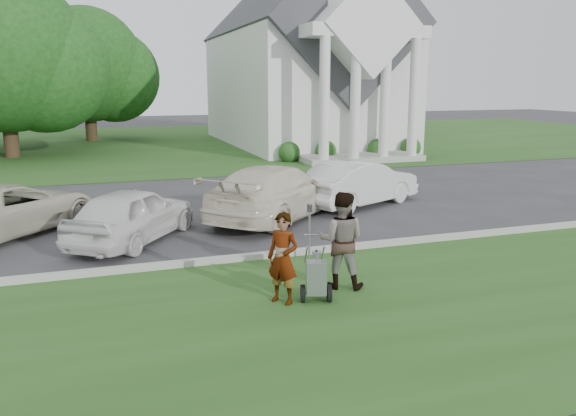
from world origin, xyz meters
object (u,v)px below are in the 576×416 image
person_right (341,241)px  car_d (359,183)px  person_left (283,259)px  car_b (132,214)px  car_c (276,192)px  church (304,50)px  striping_cart (316,279)px  tree_left (2,59)px  car_a (9,208)px  parking_meter_near (309,225)px  tree_back (87,70)px

person_right → car_d: bearing=-89.3°
person_left → car_b: bearing=163.5°
car_d → car_c: bearing=80.6°
person_left → car_d: person_left is taller
church → car_b: bearing=-120.7°
striping_cart → person_left: 0.71m
tree_left → person_left: tree_left is taller
person_right → car_a: 9.25m
parking_meter_near → person_left: bearing=-121.7°
tree_back → car_c: tree_back is taller
church → tree_left: size_ratio=2.27×
parking_meter_near → tree_back: bearing=98.8°
tree_left → car_c: 20.47m
person_left → car_d: bearing=104.5°
tree_left → person_right: bearing=-69.9°
parking_meter_near → car_d: (3.60, 4.97, -0.09)m
striping_cart → person_right: size_ratio=0.63×
person_right → person_left: bearing=46.2°
church → car_d: (-4.76, -18.06, -5.21)m
tree_left → striping_cart: (7.92, -24.18, -4.67)m
car_c → car_b: bearing=62.8°
tree_back → car_a: (-1.94, -25.14, -4.06)m
church → tree_back: church is taller
striping_cart → car_b: car_b is taller
church → car_b: church is taller
parking_meter_near → person_right: bearing=-90.5°
parking_meter_near → car_a: car_a is taller
tree_back → church: bearing=-27.8°
church → car_c: church is taller
parking_meter_near → car_d: 6.14m
car_b → car_c: size_ratio=0.76×
car_c → car_d: size_ratio=1.21×
car_a → car_b: bearing=-169.5°
parking_meter_near → car_d: car_d is taller
person_left → car_c: size_ratio=0.31×
person_left → car_a: 8.68m
tree_back → car_c: size_ratio=1.78×
church → person_right: church is taller
car_b → church: bearing=-85.0°
car_b → car_d: car_d is taller
church → tree_back: size_ratio=2.51×
tree_back → car_b: 27.32m
tree_left → parking_meter_near: 23.94m
tree_left → car_d: size_ratio=2.39×
person_left → person_right: person_right is taller
tree_left → car_a: tree_left is taller
person_right → car_c: (0.55, 5.87, -0.15)m
person_right → striping_cart: bearing=66.0°
car_a → car_d: car_d is taller
tree_left → car_c: bearing=-62.7°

